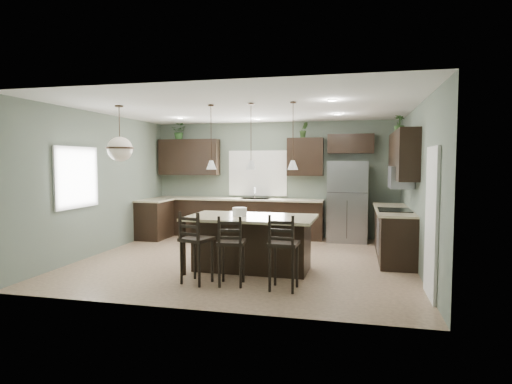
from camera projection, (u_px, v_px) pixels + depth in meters
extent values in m
plane|color=#9E8466|center=(246.00, 260.00, 7.98)|extent=(6.00, 6.00, 0.00)
cube|color=white|center=(431.00, 223.00, 5.73)|extent=(0.04, 0.82, 2.04)
cube|color=white|center=(258.00, 173.00, 10.62)|extent=(1.35, 0.02, 1.00)
cube|color=white|center=(76.00, 177.00, 7.77)|extent=(0.02, 1.10, 1.00)
cube|color=black|center=(154.00, 220.00, 10.21)|extent=(0.60, 0.90, 0.90)
cube|color=beige|center=(155.00, 200.00, 10.18)|extent=(0.66, 0.96, 0.04)
cube|color=black|center=(237.00, 218.00, 10.52)|extent=(4.20, 0.60, 0.90)
cube|color=beige|center=(237.00, 199.00, 10.47)|extent=(4.20, 0.66, 0.04)
cube|color=gray|center=(255.00, 199.00, 10.37)|extent=(0.70, 0.45, 0.01)
cylinder|color=silver|center=(255.00, 193.00, 10.33)|extent=(0.02, 0.02, 0.28)
cube|color=black|center=(189.00, 157.00, 10.84)|extent=(1.55, 0.34, 0.90)
cube|color=black|center=(305.00, 157.00, 10.17)|extent=(0.85, 0.34, 0.90)
cube|color=black|center=(351.00, 144.00, 9.91)|extent=(1.05, 0.34, 0.45)
cube|color=black|center=(394.00, 234.00, 8.19)|extent=(0.60, 2.35, 0.90)
cube|color=beige|center=(393.00, 210.00, 8.16)|extent=(0.66, 2.35, 0.04)
cube|color=black|center=(394.00, 210.00, 7.89)|extent=(0.58, 0.75, 0.02)
cube|color=gray|center=(378.00, 236.00, 7.99)|extent=(0.01, 0.72, 0.60)
cube|color=black|center=(403.00, 156.00, 8.05)|extent=(0.34, 2.35, 0.90)
cube|color=gray|center=(401.00, 177.00, 7.82)|extent=(0.40, 0.75, 0.40)
cube|color=gray|center=(347.00, 201.00, 9.84)|extent=(0.90, 0.74, 1.85)
cube|color=black|center=(251.00, 244.00, 7.17)|extent=(2.16, 1.27, 0.92)
cylinder|color=silver|center=(240.00, 212.00, 7.18)|extent=(0.24, 0.24, 0.14)
cube|color=black|center=(197.00, 247.00, 6.42)|extent=(0.50, 0.50, 1.10)
cube|color=black|center=(232.00, 250.00, 6.32)|extent=(0.44, 0.44, 1.05)
cube|color=black|center=(284.00, 252.00, 6.09)|extent=(0.43, 0.43, 1.10)
imported|color=#2A5023|center=(179.00, 132.00, 10.82)|extent=(0.37, 0.32, 0.40)
imported|color=#2E4D21|center=(304.00, 130.00, 10.10)|extent=(0.25, 0.23, 0.37)
imported|color=#2E4F22|center=(399.00, 124.00, 8.48)|extent=(0.26, 0.26, 0.37)
plane|color=slate|center=(274.00, 179.00, 10.55)|extent=(6.00, 0.00, 6.00)
plane|color=slate|center=(189.00, 197.00, 5.21)|extent=(6.00, 0.00, 6.00)
plane|color=slate|center=(101.00, 183.00, 8.56)|extent=(0.00, 5.50, 5.50)
plane|color=slate|center=(418.00, 188.00, 7.20)|extent=(0.00, 5.50, 5.50)
plane|color=white|center=(246.00, 109.00, 7.78)|extent=(6.00, 6.00, 0.00)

